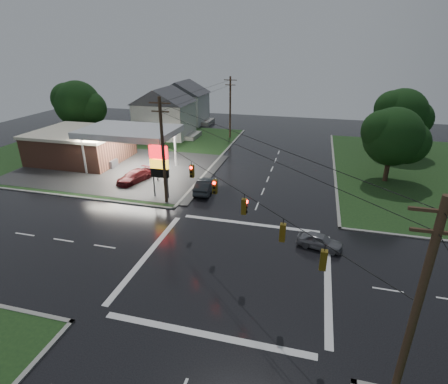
% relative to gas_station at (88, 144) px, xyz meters
% --- Properties ---
extents(ground, '(120.00, 120.00, 0.00)m').
position_rel_gas_station_xyz_m(ground, '(25.68, -19.70, -2.55)').
color(ground, black).
rests_on(ground, ground).
extents(grass_nw, '(36.00, 36.00, 0.08)m').
position_rel_gas_station_xyz_m(grass_nw, '(-0.32, 6.30, -2.51)').
color(grass_nw, '#183316').
rests_on(grass_nw, ground).
extents(gas_station, '(26.20, 18.00, 5.60)m').
position_rel_gas_station_xyz_m(gas_station, '(0.00, 0.00, 0.00)').
color(gas_station, '#2D2D2D').
rests_on(gas_station, ground).
extents(pylon_sign, '(2.00, 0.35, 6.00)m').
position_rel_gas_station_xyz_m(pylon_sign, '(15.18, -9.20, 1.46)').
color(pylon_sign, '#59595E').
rests_on(pylon_sign, ground).
extents(utility_pole_nw, '(2.20, 0.32, 11.00)m').
position_rel_gas_station_xyz_m(utility_pole_nw, '(16.18, -10.20, 3.17)').
color(utility_pole_nw, '#382619').
rests_on(utility_pole_nw, ground).
extents(utility_pole_se, '(2.20, 0.32, 11.00)m').
position_rel_gas_station_xyz_m(utility_pole_se, '(35.18, -29.20, 3.17)').
color(utility_pole_se, '#382619').
rests_on(utility_pole_se, ground).
extents(utility_pole_n, '(2.20, 0.32, 10.50)m').
position_rel_gas_station_xyz_m(utility_pole_n, '(16.18, 18.30, 2.92)').
color(utility_pole_n, '#382619').
rests_on(utility_pole_n, ground).
extents(traffic_signals, '(26.87, 26.87, 1.47)m').
position_rel_gas_station_xyz_m(traffic_signals, '(25.69, -19.72, 3.93)').
color(traffic_signals, black).
rests_on(traffic_signals, ground).
extents(house_near, '(11.05, 8.48, 8.60)m').
position_rel_gas_station_xyz_m(house_near, '(4.73, 16.30, 1.86)').
color(house_near, silver).
rests_on(house_near, ground).
extents(house_far, '(11.05, 8.48, 8.60)m').
position_rel_gas_station_xyz_m(house_far, '(3.73, 28.30, 1.86)').
color(house_far, silver).
rests_on(house_far, ground).
extents(tree_nw_behind, '(8.93, 7.60, 10.00)m').
position_rel_gas_station_xyz_m(tree_nw_behind, '(-8.17, 10.29, 3.63)').
color(tree_nw_behind, black).
rests_on(tree_nw_behind, ground).
extents(tree_ne_near, '(7.99, 6.80, 8.98)m').
position_rel_gas_station_xyz_m(tree_ne_near, '(39.82, 2.29, 3.01)').
color(tree_ne_near, black).
rests_on(tree_ne_near, ground).
extents(tree_ne_far, '(8.46, 7.20, 9.80)m').
position_rel_gas_station_xyz_m(tree_ne_far, '(42.83, 14.29, 3.63)').
color(tree_ne_far, black).
rests_on(tree_ne_far, ground).
extents(car_north, '(1.89, 4.80, 1.56)m').
position_rel_gas_station_xyz_m(car_north, '(19.32, -6.42, -1.77)').
color(car_north, '#22272A').
rests_on(car_north, ground).
extents(car_crossing, '(3.94, 2.24, 1.26)m').
position_rel_gas_station_xyz_m(car_crossing, '(32.03, -15.33, -1.92)').
color(car_crossing, slate).
rests_on(car_crossing, ground).
extents(car_pump, '(3.38, 5.28, 1.42)m').
position_rel_gas_station_xyz_m(car_pump, '(10.05, -5.70, -1.84)').
color(car_pump, '#511215').
rests_on(car_pump, ground).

